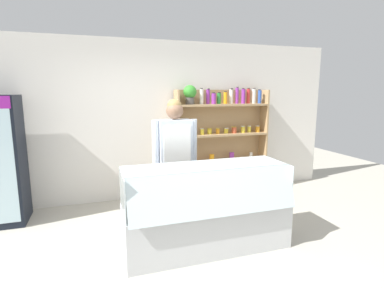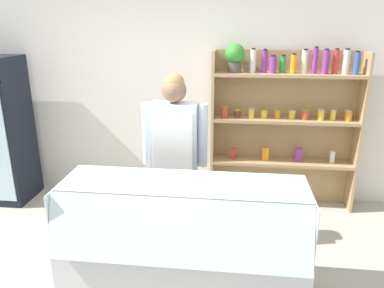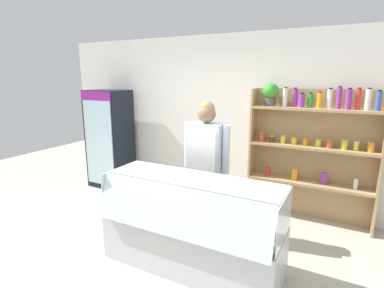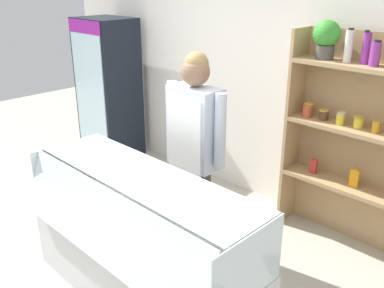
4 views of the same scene
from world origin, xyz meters
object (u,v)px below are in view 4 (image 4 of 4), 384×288
object	(u,v)px
drinks_fridge	(108,89)
shelving_unit	(384,132)
shop_clerk	(195,139)
deli_display_case	(142,262)

from	to	relation	value
drinks_fridge	shelving_unit	bearing A→B (deg)	4.28
shelving_unit	shop_clerk	bearing A→B (deg)	-136.19
drinks_fridge	shop_clerk	xyz separation A→B (m)	(2.37, -0.80, 0.14)
shelving_unit	shop_clerk	world-z (taller)	shelving_unit
shelving_unit	shop_clerk	size ratio (longest dim) A/B	1.12
shop_clerk	drinks_fridge	bearing A→B (deg)	161.40
deli_display_case	shelving_unit	bearing A→B (deg)	62.66
shelving_unit	shop_clerk	distance (m)	1.53
shop_clerk	shelving_unit	bearing A→B (deg)	43.81
drinks_fridge	deli_display_case	world-z (taller)	drinks_fridge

